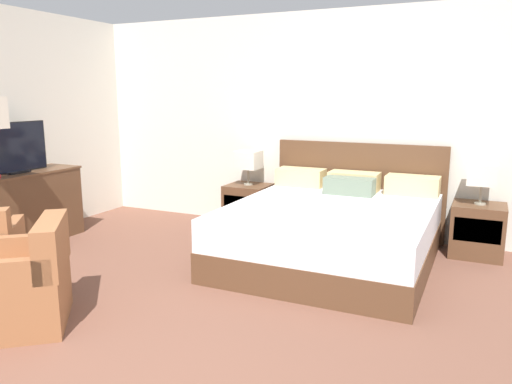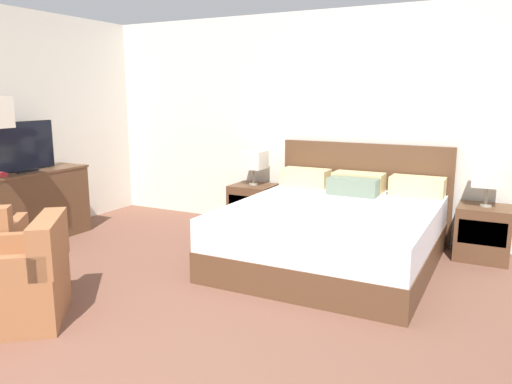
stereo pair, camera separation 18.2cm
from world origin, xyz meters
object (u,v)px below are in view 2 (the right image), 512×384
nightstand_left (253,206)px  tv (21,148)px  armchair_companion (19,283)px  dresser (34,205)px  bed (335,231)px  table_lamp_right (488,176)px  nightstand_right (483,233)px  table_lamp_left (253,160)px

nightstand_left → tv: (-1.92, -1.69, 0.79)m
armchair_companion → dresser: bearing=138.1°
bed → tv: 3.43m
bed → table_lamp_right: 1.58m
bed → nightstand_right: bed is taller
armchair_companion → nightstand_left: bearing=84.1°
bed → dresser: bearing=-165.3°
tv → table_lamp_right: bearing=20.6°
dresser → armchair_companion: dresser is taller
armchair_companion → table_lamp_left: bearing=84.1°
nightstand_left → nightstand_right: same height
dresser → bed: bearing=14.7°
table_lamp_right → dresser: 4.80m
nightstand_right → tv: 4.87m
dresser → tv: tv is taller
armchair_companion → bed: bearing=55.1°
nightstand_left → armchair_companion: bearing=-95.9°
nightstand_left → armchair_companion: size_ratio=0.56×
bed → table_lamp_right: bed is taller
table_lamp_left → table_lamp_right: same height
nightstand_left → nightstand_right: (2.57, 0.00, 0.00)m
table_lamp_left → armchair_companion: 3.12m
table_lamp_left → tv: tv is taller
bed → table_lamp_left: size_ratio=5.15×
nightstand_left → table_lamp_right: bearing=0.0°
table_lamp_right → nightstand_left: bearing=-180.0°
nightstand_right → nightstand_left: bearing=180.0°
tv → bed: bearing=16.3°
bed → table_lamp_left: 1.58m
nightstand_right → table_lamp_left: table_lamp_left is taller
nightstand_left → table_lamp_left: size_ratio=1.29×
table_lamp_right → armchair_companion: table_lamp_right is taller
armchair_companion → tv: bearing=140.0°
bed → nightstand_left: 1.49m
bed → armchair_companion: bed is taller
bed → nightstand_right: size_ratio=3.99×
table_lamp_right → tv: (-4.50, -1.70, 0.22)m
bed → nightstand_left: size_ratio=3.99×
bed → armchair_companion: bearing=-124.9°
table_lamp_left → armchair_companion: table_lamp_left is taller
bed → nightstand_right: 1.49m
tv → nightstand_left: bearing=41.4°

